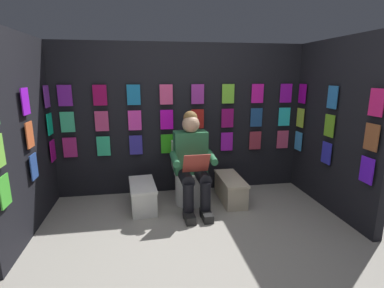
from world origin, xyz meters
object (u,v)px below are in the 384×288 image
Objects in this scene: person_reading at (192,161)px; comic_longbox_far at (143,196)px; toilet at (189,177)px; comic_longbox_near at (230,189)px.

person_reading is 1.86× the size of comic_longbox_far.
person_reading is 0.75m from comic_longbox_far.
comic_longbox_far is (0.60, -0.09, -0.44)m from person_reading.
toilet is 0.63m from comic_longbox_far.
comic_longbox_far is (1.13, 0.05, 0.00)m from comic_longbox_near.
toilet is at bearing -9.32° from comic_longbox_near.
comic_longbox_far is at bearing -10.90° from person_reading.
person_reading reaches higher than comic_longbox_far.
comic_longbox_near is 1.13m from comic_longbox_far.
toilet reaches higher than comic_longbox_near.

